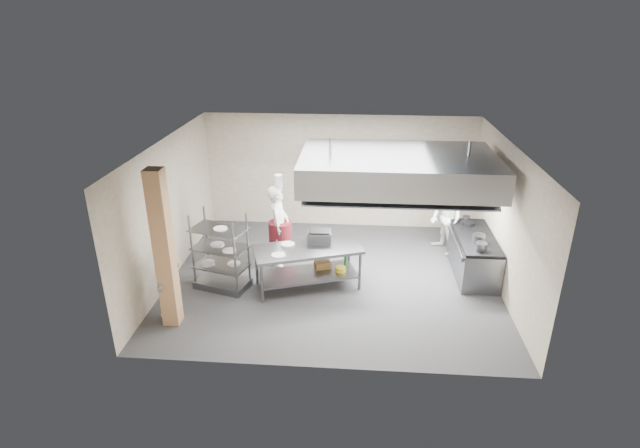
# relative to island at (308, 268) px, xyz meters

# --- Properties ---
(floor) EXTENTS (7.00, 7.00, 0.00)m
(floor) POSITION_rel_island_xyz_m (0.50, 0.41, -0.46)
(floor) COLOR #2C2C2E
(floor) RESTS_ON ground
(ceiling) EXTENTS (7.00, 7.00, 0.00)m
(ceiling) POSITION_rel_island_xyz_m (0.50, 0.41, 2.54)
(ceiling) COLOR silver
(ceiling) RESTS_ON wall_back
(wall_back) EXTENTS (7.00, 0.00, 7.00)m
(wall_back) POSITION_rel_island_xyz_m (0.50, 3.41, 1.04)
(wall_back) COLOR gray
(wall_back) RESTS_ON ground
(wall_left) EXTENTS (0.00, 6.00, 6.00)m
(wall_left) POSITION_rel_island_xyz_m (-3.00, 0.41, 1.04)
(wall_left) COLOR gray
(wall_left) RESTS_ON ground
(wall_right) EXTENTS (0.00, 6.00, 6.00)m
(wall_right) POSITION_rel_island_xyz_m (4.00, 0.41, 1.04)
(wall_right) COLOR gray
(wall_right) RESTS_ON ground
(column) EXTENTS (0.30, 0.30, 3.00)m
(column) POSITION_rel_island_xyz_m (-2.40, -1.49, 1.04)
(column) COLOR tan
(column) RESTS_ON floor
(exhaust_hood) EXTENTS (4.00, 2.50, 0.60)m
(exhaust_hood) POSITION_rel_island_xyz_m (1.80, 0.81, 1.94)
(exhaust_hood) COLOR gray
(exhaust_hood) RESTS_ON ceiling
(hood_strip_a) EXTENTS (1.60, 0.12, 0.04)m
(hood_strip_a) POSITION_rel_island_xyz_m (0.90, 0.81, 1.62)
(hood_strip_a) COLOR white
(hood_strip_a) RESTS_ON exhaust_hood
(hood_strip_b) EXTENTS (1.60, 0.12, 0.04)m
(hood_strip_b) POSITION_rel_island_xyz_m (2.70, 0.81, 1.62)
(hood_strip_b) COLOR white
(hood_strip_b) RESTS_ON exhaust_hood
(wall_shelf) EXTENTS (1.50, 0.28, 0.04)m
(wall_shelf) POSITION_rel_island_xyz_m (2.30, 3.25, 1.04)
(wall_shelf) COLOR gray
(wall_shelf) RESTS_ON wall_back
(island) EXTENTS (2.38, 1.58, 0.91)m
(island) POSITION_rel_island_xyz_m (0.00, 0.00, 0.00)
(island) COLOR slate
(island) RESTS_ON floor
(island_worktop) EXTENTS (2.38, 1.58, 0.06)m
(island_worktop) POSITION_rel_island_xyz_m (0.00, 0.00, 0.42)
(island_worktop) COLOR gray
(island_worktop) RESTS_ON island
(island_undershelf) EXTENTS (2.19, 1.44, 0.04)m
(island_undershelf) POSITION_rel_island_xyz_m (0.00, -0.00, -0.16)
(island_undershelf) COLOR slate
(island_undershelf) RESTS_ON island
(pass_rack) EXTENTS (1.24, 0.93, 1.65)m
(pass_rack) POSITION_rel_island_xyz_m (-1.80, -0.13, 0.37)
(pass_rack) COLOR slate
(pass_rack) RESTS_ON floor
(cooking_range) EXTENTS (0.80, 2.00, 0.84)m
(cooking_range) POSITION_rel_island_xyz_m (3.58, 0.91, -0.04)
(cooking_range) COLOR gray
(cooking_range) RESTS_ON floor
(range_top) EXTENTS (0.78, 1.96, 0.06)m
(range_top) POSITION_rel_island_xyz_m (3.58, 0.91, 0.41)
(range_top) COLOR black
(range_top) RESTS_ON cooking_range
(chef_head) EXTENTS (0.47, 0.70, 1.88)m
(chef_head) POSITION_rel_island_xyz_m (-0.76, 1.03, 0.48)
(chef_head) COLOR silver
(chef_head) RESTS_ON floor
(chef_line) EXTENTS (0.95, 1.04, 1.74)m
(chef_line) POSITION_rel_island_xyz_m (3.10, 1.91, 0.41)
(chef_line) COLOR silver
(chef_line) RESTS_ON floor
(chef_plating) EXTENTS (0.40, 0.95, 1.62)m
(chef_plating) POSITION_rel_island_xyz_m (-2.50, -1.22, 0.35)
(chef_plating) COLOR white
(chef_plating) RESTS_ON floor
(griddle) EXTENTS (0.51, 0.41, 0.24)m
(griddle) POSITION_rel_island_xyz_m (0.22, 0.32, 0.58)
(griddle) COLOR slate
(griddle) RESTS_ON island_worktop
(wicker_basket) EXTENTS (0.39, 0.33, 0.15)m
(wicker_basket) POSITION_rel_island_xyz_m (0.29, 0.26, -0.06)
(wicker_basket) COLOR olive
(wicker_basket) RESTS_ON island_undershelf
(stockpot) EXTENTS (0.28, 0.28, 0.19)m
(stockpot) POSITION_rel_island_xyz_m (3.55, 0.54, 0.54)
(stockpot) COLOR gray
(stockpot) RESTS_ON range_top
(plate_stack) EXTENTS (0.28, 0.28, 0.05)m
(plate_stack) POSITION_rel_island_xyz_m (-1.80, -0.13, 0.08)
(plate_stack) COLOR silver
(plate_stack) RESTS_ON pass_rack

